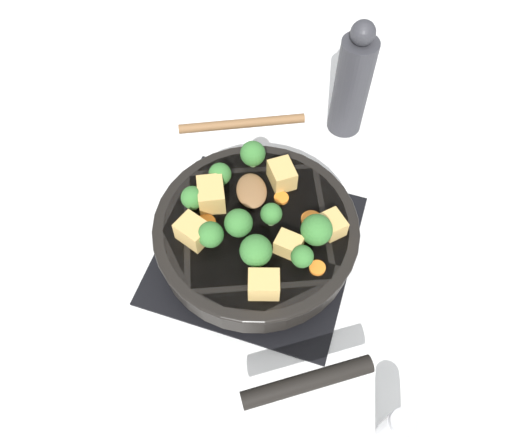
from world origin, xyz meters
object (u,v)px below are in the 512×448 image
Objects in this scene: skillet_pan at (256,233)px; wooden_spoon at (246,152)px; pepper_mill at (352,84)px; salt_shaker at (396,429)px.

wooden_spoon is at bearing 25.13° from skillet_pan.
wooden_spoon is at bearing 144.95° from pepper_mill.
salt_shaker is at bearing -137.05° from wooden_spoon.
wooden_spoon reaches higher than skillet_pan.
pepper_mill is 2.67× the size of salt_shaker.
skillet_pan is at bearing 50.21° from salt_shaker.
skillet_pan is 1.81× the size of pepper_mill.
salt_shaker is at bearing -129.79° from skillet_pan.
pepper_mill reaches higher than skillet_pan.
wooden_spoon is at bearing 42.95° from salt_shaker.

